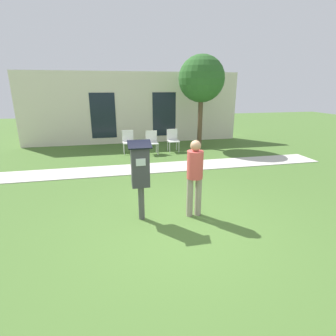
{
  "coord_description": "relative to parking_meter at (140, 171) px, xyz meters",
  "views": [
    {
      "loc": [
        -1.14,
        -4.33,
        2.56
      ],
      "look_at": [
        -0.09,
        0.38,
        1.05
      ],
      "focal_mm": 28.0,
      "sensor_mm": 36.0,
      "label": 1
    }
  ],
  "objects": [
    {
      "name": "person_standing",
      "position": [
        1.07,
        -0.09,
        -0.09
      ],
      "size": [
        0.32,
        0.32,
        1.58
      ],
      "rotation": [
        0.0,
        0.0,
        0.63
      ],
      "color": "gray",
      "rests_on": "ground"
    },
    {
      "name": "ground_plane",
      "position": [
        0.63,
        -0.43,
        -1.02
      ],
      "size": [
        40.0,
        40.0,
        0.0
      ],
      "primitive_type": "plane",
      "color": "#476B2D"
    },
    {
      "name": "outdoor_chair_left",
      "position": [
        0.16,
        5.59,
        -0.49
      ],
      "size": [
        0.44,
        0.44,
        0.9
      ],
      "rotation": [
        0.0,
        0.0,
        -0.22
      ],
      "color": "white",
      "rests_on": "ground"
    },
    {
      "name": "outdoor_chair_right",
      "position": [
        1.97,
        5.51,
        -0.49
      ],
      "size": [
        0.44,
        0.44,
        0.9
      ],
      "rotation": [
        0.0,
        0.0,
        -0.42
      ],
      "color": "white",
      "rests_on": "ground"
    },
    {
      "name": "sidewalk",
      "position": [
        0.63,
        3.33,
        -1.01
      ],
      "size": [
        12.0,
        1.1,
        0.02
      ],
      "color": "beige",
      "rests_on": "ground"
    },
    {
      "name": "parking_meter",
      "position": [
        0.0,
        0.0,
        0.0
      ],
      "size": [
        0.44,
        0.31,
        1.59
      ],
      "color": "#4C4C4C",
      "rests_on": "ground"
    },
    {
      "name": "building_facade",
      "position": [
        0.63,
        7.62,
        0.58
      ],
      "size": [
        10.0,
        0.26,
        3.2
      ],
      "color": "beige",
      "rests_on": "ground"
    },
    {
      "name": "outdoor_chair_middle",
      "position": [
        1.06,
        5.28,
        -0.49
      ],
      "size": [
        0.44,
        0.44,
        0.9
      ],
      "rotation": [
        0.0,
        0.0,
        -0.1
      ],
      "color": "white",
      "rests_on": "ground"
    },
    {
      "name": "tree",
      "position": [
        3.29,
        6.0,
        1.83
      ],
      "size": [
        1.9,
        1.9,
        3.82
      ],
      "color": "brown",
      "rests_on": "ground"
    }
  ]
}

